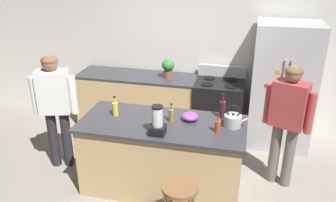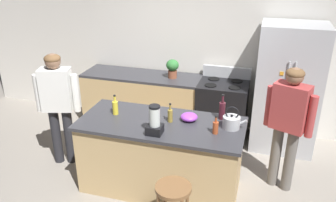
# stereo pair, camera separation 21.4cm
# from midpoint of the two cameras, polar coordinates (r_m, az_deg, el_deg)

# --- Properties ---
(ground_plane) EXTENTS (14.00, 14.00, 0.00)m
(ground_plane) POSITION_cam_midpoint_polar(r_m,az_deg,el_deg) (4.59, 0.28, -13.82)
(ground_plane) COLOR gray
(back_wall) EXTENTS (8.00, 0.10, 2.70)m
(back_wall) POSITION_cam_midpoint_polar(r_m,az_deg,el_deg) (5.74, 5.81, 8.89)
(back_wall) COLOR silver
(back_wall) RESTS_ON ground_plane
(kitchen_island) EXTENTS (1.97, 0.88, 0.92)m
(kitchen_island) POSITION_cam_midpoint_polar(r_m,az_deg,el_deg) (4.33, 0.29, -8.95)
(kitchen_island) COLOR tan
(kitchen_island) RESTS_ON ground_plane
(back_counter_run) EXTENTS (2.00, 0.64, 0.92)m
(back_counter_run) POSITION_cam_midpoint_polar(r_m,az_deg,el_deg) (5.86, -3.00, 0.07)
(back_counter_run) COLOR tan
(back_counter_run) RESTS_ON ground_plane
(refrigerator) EXTENTS (0.90, 0.73, 1.89)m
(refrigerator) POSITION_cam_midpoint_polar(r_m,az_deg,el_deg) (5.36, 20.11, 1.89)
(refrigerator) COLOR #B7BABF
(refrigerator) RESTS_ON ground_plane
(stove_range) EXTENTS (0.76, 0.65, 1.10)m
(stove_range) POSITION_cam_midpoint_polar(r_m,az_deg,el_deg) (5.56, 9.99, -1.46)
(stove_range) COLOR black
(stove_range) RESTS_ON ground_plane
(person_by_island_left) EXTENTS (0.59, 0.32, 1.59)m
(person_by_island_left) POSITION_cam_midpoint_polar(r_m,az_deg,el_deg) (4.81, -16.48, 0.22)
(person_by_island_left) COLOR #26262B
(person_by_island_left) RESTS_ON ground_plane
(person_by_sink_right) EXTENTS (0.58, 0.35, 1.59)m
(person_by_sink_right) POSITION_cam_midpoint_polar(r_m,az_deg,el_deg) (4.37, 20.55, -2.74)
(person_by_sink_right) COLOR #66605B
(person_by_sink_right) RESTS_ON ground_plane
(bar_stool) EXTENTS (0.36, 0.36, 0.69)m
(bar_stool) POSITION_cam_midpoint_polar(r_m,az_deg,el_deg) (3.55, 2.65, -15.90)
(bar_stool) COLOR brown
(bar_stool) RESTS_ON ground_plane
(potted_plant) EXTENTS (0.20, 0.20, 0.30)m
(potted_plant) POSITION_cam_midpoint_polar(r_m,az_deg,el_deg) (5.49, 1.86, 5.55)
(potted_plant) COLOR brown
(potted_plant) RESTS_ON back_counter_run
(blender_appliance) EXTENTS (0.17, 0.17, 0.34)m
(blender_appliance) POSITION_cam_midpoint_polar(r_m,az_deg,el_deg) (3.80, -0.59, -3.49)
(blender_appliance) COLOR black
(blender_appliance) RESTS_ON kitchen_island
(bottle_cooking_sauce) EXTENTS (0.06, 0.06, 0.22)m
(bottle_cooking_sauce) POSITION_cam_midpoint_polar(r_m,az_deg,el_deg) (3.88, 9.40, -4.28)
(bottle_cooking_sauce) COLOR #B24C26
(bottle_cooking_sauce) RESTS_ON kitchen_island
(bottle_soda) EXTENTS (0.07, 0.07, 0.26)m
(bottle_soda) POSITION_cam_midpoint_polar(r_m,az_deg,el_deg) (4.30, -7.28, -1.03)
(bottle_soda) COLOR yellow
(bottle_soda) RESTS_ON kitchen_island
(bottle_vinegar) EXTENTS (0.06, 0.06, 0.24)m
(bottle_vinegar) POSITION_cam_midpoint_polar(r_m,az_deg,el_deg) (4.08, 1.86, -2.35)
(bottle_vinegar) COLOR olive
(bottle_vinegar) RESTS_ON kitchen_island
(bottle_wine) EXTENTS (0.08, 0.08, 0.32)m
(bottle_wine) POSITION_cam_midpoint_polar(r_m,az_deg,el_deg) (4.21, 10.33, -1.47)
(bottle_wine) COLOR #471923
(bottle_wine) RESTS_ON kitchen_island
(mixing_bowl) EXTENTS (0.20, 0.20, 0.09)m
(mixing_bowl) POSITION_cam_midpoint_polar(r_m,az_deg,el_deg) (4.14, 4.97, -2.65)
(mixing_bowl) COLOR purple
(mixing_bowl) RESTS_ON kitchen_island
(tea_kettle) EXTENTS (0.28, 0.20, 0.27)m
(tea_kettle) POSITION_cam_midpoint_polar(r_m,az_deg,el_deg) (4.03, 11.92, -3.38)
(tea_kettle) COLOR #B7BABF
(tea_kettle) RESTS_ON kitchen_island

